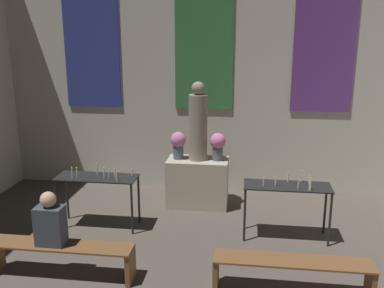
{
  "coord_description": "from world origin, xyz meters",
  "views": [
    {
      "loc": [
        0.89,
        2.65,
        3.11
      ],
      "look_at": [
        0.0,
        9.27,
        1.38
      ],
      "focal_mm": 40.0,
      "sensor_mm": 36.0,
      "label": 1
    }
  ],
  "objects_px": {
    "altar": "(198,182)",
    "candle_rack_left": "(97,183)",
    "pew_back_left": "(61,253)",
    "person_seated": "(50,221)",
    "flower_vase_left": "(178,143)",
    "statue": "(198,124)",
    "candle_rack_right": "(287,192)",
    "flower_vase_right": "(218,144)",
    "pew_back_right": "(292,269)"
  },
  "relations": [
    {
      "from": "candle_rack_right",
      "to": "pew_back_left",
      "type": "distance_m",
      "value": 3.38
    },
    {
      "from": "pew_back_left",
      "to": "person_seated",
      "type": "bearing_deg",
      "value": 180.0
    },
    {
      "from": "candle_rack_left",
      "to": "person_seated",
      "type": "distance_m",
      "value": 1.52
    },
    {
      "from": "flower_vase_right",
      "to": "pew_back_right",
      "type": "distance_m",
      "value": 3.0
    },
    {
      "from": "altar",
      "to": "pew_back_left",
      "type": "distance_m",
      "value": 3.04
    },
    {
      "from": "statue",
      "to": "candle_rack_right",
      "type": "bearing_deg",
      "value": -36.66
    },
    {
      "from": "flower_vase_left",
      "to": "altar",
      "type": "bearing_deg",
      "value": 0.0
    },
    {
      "from": "altar",
      "to": "pew_back_right",
      "type": "xyz_separation_m",
      "value": [
        1.48,
        -2.65,
        -0.11
      ]
    },
    {
      "from": "flower_vase_left",
      "to": "pew_back_left",
      "type": "xyz_separation_m",
      "value": [
        -1.12,
        -2.65,
        -0.85
      ]
    },
    {
      "from": "flower_vase_right",
      "to": "pew_back_right",
      "type": "height_order",
      "value": "flower_vase_right"
    },
    {
      "from": "altar",
      "to": "candle_rack_left",
      "type": "xyz_separation_m",
      "value": [
        -1.51,
        -1.13,
        0.31
      ]
    },
    {
      "from": "statue",
      "to": "pew_back_right",
      "type": "height_order",
      "value": "statue"
    },
    {
      "from": "flower_vase_right",
      "to": "person_seated",
      "type": "bearing_deg",
      "value": -126.34
    },
    {
      "from": "candle_rack_left",
      "to": "person_seated",
      "type": "bearing_deg",
      "value": -93.04
    },
    {
      "from": "pew_back_right",
      "to": "person_seated",
      "type": "xyz_separation_m",
      "value": [
        -3.07,
        0.0,
        0.44
      ]
    },
    {
      "from": "altar",
      "to": "flower_vase_right",
      "type": "bearing_deg",
      "value": 0.0
    },
    {
      "from": "flower_vase_right",
      "to": "candle_rack_right",
      "type": "distance_m",
      "value": 1.67
    },
    {
      "from": "flower_vase_left",
      "to": "candle_rack_left",
      "type": "relative_size",
      "value": 0.38
    },
    {
      "from": "candle_rack_left",
      "to": "pew_back_right",
      "type": "distance_m",
      "value": 3.38
    },
    {
      "from": "altar",
      "to": "candle_rack_left",
      "type": "height_order",
      "value": "candle_rack_left"
    },
    {
      "from": "statue",
      "to": "pew_back_left",
      "type": "distance_m",
      "value": 3.27
    },
    {
      "from": "statue",
      "to": "pew_back_left",
      "type": "xyz_separation_m",
      "value": [
        -1.48,
        -2.65,
        -1.21
      ]
    },
    {
      "from": "candle_rack_right",
      "to": "person_seated",
      "type": "bearing_deg",
      "value": -153.91
    },
    {
      "from": "candle_rack_right",
      "to": "pew_back_left",
      "type": "bearing_deg",
      "value": -153.05
    },
    {
      "from": "flower_vase_left",
      "to": "candle_rack_left",
      "type": "bearing_deg",
      "value": -135.51
    },
    {
      "from": "flower_vase_left",
      "to": "candle_rack_right",
      "type": "relative_size",
      "value": 0.38
    },
    {
      "from": "candle_rack_right",
      "to": "pew_back_right",
      "type": "relative_size",
      "value": 0.69
    },
    {
      "from": "flower_vase_left",
      "to": "person_seated",
      "type": "distance_m",
      "value": 2.95
    },
    {
      "from": "flower_vase_left",
      "to": "pew_back_right",
      "type": "height_order",
      "value": "flower_vase_left"
    },
    {
      "from": "altar",
      "to": "person_seated",
      "type": "bearing_deg",
      "value": -120.97
    },
    {
      "from": "statue",
      "to": "pew_back_left",
      "type": "height_order",
      "value": "statue"
    },
    {
      "from": "flower_vase_right",
      "to": "person_seated",
      "type": "distance_m",
      "value": 3.32
    },
    {
      "from": "candle_rack_left",
      "to": "pew_back_left",
      "type": "height_order",
      "value": "candle_rack_left"
    },
    {
      "from": "flower_vase_right",
      "to": "candle_rack_left",
      "type": "distance_m",
      "value": 2.23
    },
    {
      "from": "altar",
      "to": "flower_vase_right",
      "type": "relative_size",
      "value": 2.2
    },
    {
      "from": "altar",
      "to": "person_seated",
      "type": "distance_m",
      "value": 3.11
    },
    {
      "from": "flower_vase_left",
      "to": "pew_back_left",
      "type": "distance_m",
      "value": 3.0
    },
    {
      "from": "flower_vase_left",
      "to": "statue",
      "type": "bearing_deg",
      "value": 0.0
    },
    {
      "from": "statue",
      "to": "flower_vase_left",
      "type": "height_order",
      "value": "statue"
    },
    {
      "from": "pew_back_left",
      "to": "pew_back_right",
      "type": "distance_m",
      "value": 2.95
    },
    {
      "from": "altar",
      "to": "person_seated",
      "type": "height_order",
      "value": "person_seated"
    },
    {
      "from": "flower_vase_left",
      "to": "candle_rack_left",
      "type": "distance_m",
      "value": 1.67
    },
    {
      "from": "person_seated",
      "to": "flower_vase_right",
      "type": "bearing_deg",
      "value": 53.66
    },
    {
      "from": "pew_back_left",
      "to": "statue",
      "type": "bearing_deg",
      "value": 60.87
    },
    {
      "from": "altar",
      "to": "pew_back_left",
      "type": "bearing_deg",
      "value": -119.13
    },
    {
      "from": "statue",
      "to": "flower_vase_left",
      "type": "relative_size",
      "value": 2.82
    },
    {
      "from": "pew_back_left",
      "to": "person_seated",
      "type": "xyz_separation_m",
      "value": [
        -0.11,
        0.0,
        0.44
      ]
    },
    {
      "from": "altar",
      "to": "candle_rack_left",
      "type": "distance_m",
      "value": 1.91
    },
    {
      "from": "pew_back_left",
      "to": "flower_vase_right",
      "type": "bearing_deg",
      "value": 55.28
    },
    {
      "from": "altar",
      "to": "flower_vase_left",
      "type": "xyz_separation_m",
      "value": [
        -0.36,
        0.0,
        0.74
      ]
    }
  ]
}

